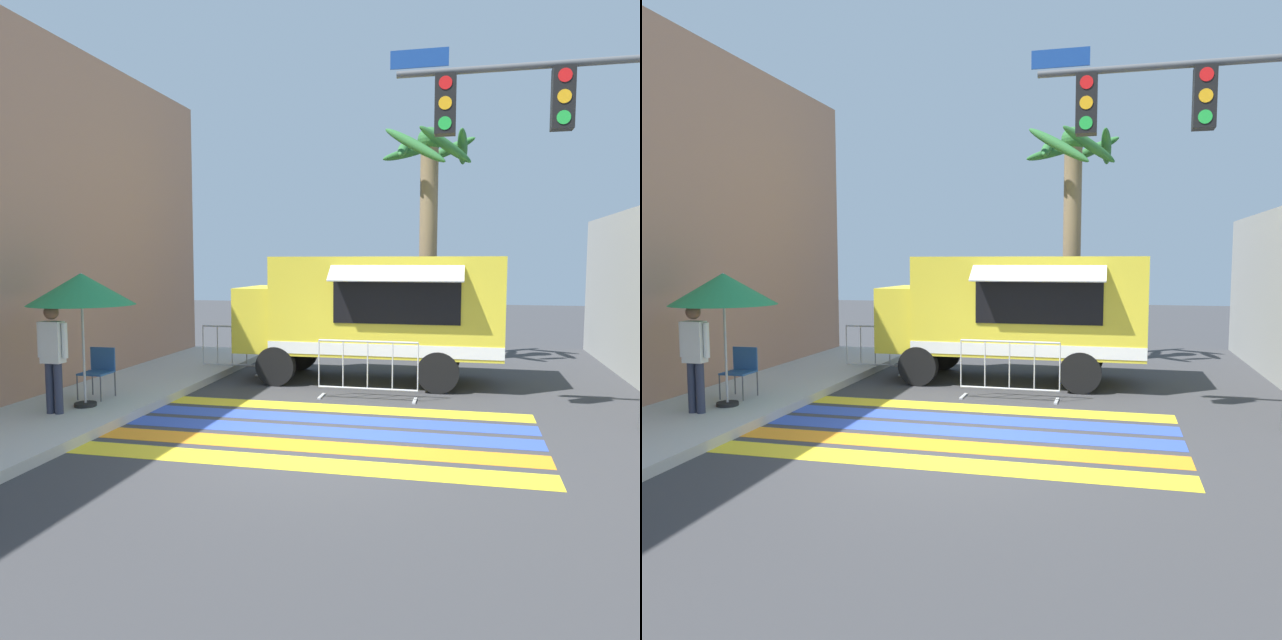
{
  "view_description": "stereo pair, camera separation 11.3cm",
  "coord_description": "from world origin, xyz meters",
  "views": [
    {
      "loc": [
        2.05,
        -8.29,
        2.55
      ],
      "look_at": [
        -0.59,
        3.05,
        1.46
      ],
      "focal_mm": 35.0,
      "sensor_mm": 36.0,
      "label": 1
    },
    {
      "loc": [
        2.16,
        -8.26,
        2.55
      ],
      "look_at": [
        -0.59,
        3.05,
        1.46
      ],
      "focal_mm": 35.0,
      "sensor_mm": 36.0,
      "label": 2
    }
  ],
  "objects": [
    {
      "name": "food_truck",
      "position": [
        0.05,
        4.82,
        1.56
      ],
      "size": [
        5.48,
        2.57,
        2.65
      ],
      "color": "yellow",
      "rests_on": "ground_plane"
    },
    {
      "name": "ground_plane",
      "position": [
        0.0,
        0.0,
        0.0
      ],
      "size": [
        60.0,
        60.0,
        0.0
      ],
      "primitive_type": "plane",
      "color": "#38383A"
    },
    {
      "name": "patio_umbrella",
      "position": [
        -4.07,
        0.76,
        2.09
      ],
      "size": [
        1.72,
        1.72,
        2.22
      ],
      "color": "black",
      "rests_on": "sidewalk_left"
    },
    {
      "name": "crosswalk_painted",
      "position": [
        0.0,
        0.65,
        0.0
      ],
      "size": [
        6.4,
        3.6,
        0.01
      ],
      "color": "yellow",
      "rests_on": "ground_plane"
    },
    {
      "name": "traffic_signal_pole",
      "position": [
        3.46,
        1.79,
        4.21
      ],
      "size": [
        3.98,
        0.29,
        5.86
      ],
      "color": "#515456",
      "rests_on": "ground_plane"
    },
    {
      "name": "barricade_side",
      "position": [
        -3.1,
        4.97,
        0.53
      ],
      "size": [
        1.43,
        0.44,
        1.1
      ],
      "color": "#B7BABF",
      "rests_on": "ground_plane"
    },
    {
      "name": "folding_chair",
      "position": [
        -4.25,
        1.46,
        0.68
      ],
      "size": [
        0.48,
        0.48,
        0.87
      ],
      "rotation": [
        0.0,
        0.0,
        -0.15
      ],
      "color": "#4C4C51",
      "rests_on": "sidewalk_left"
    },
    {
      "name": "palm_tree",
      "position": [
        1.15,
        7.41,
        3.82
      ],
      "size": [
        2.43,
        2.5,
        5.81
      ],
      "color": "#7A664C",
      "rests_on": "ground_plane"
    },
    {
      "name": "barricade_front",
      "position": [
        0.32,
        3.01,
        0.54
      ],
      "size": [
        1.87,
        0.44,
        1.1
      ],
      "color": "#B7BABF",
      "rests_on": "ground_plane"
    },
    {
      "name": "vendor_person",
      "position": [
        -4.24,
        0.21,
        1.14
      ],
      "size": [
        0.53,
        0.23,
        1.73
      ],
      "rotation": [
        0.0,
        0.0,
        0.11
      ],
      "color": "#2D3347",
      "rests_on": "sidewalk_left"
    }
  ]
}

